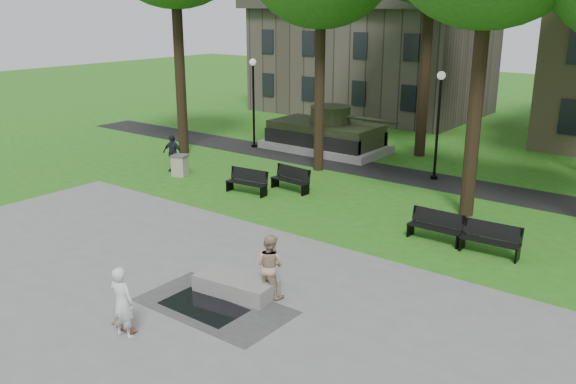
{
  "coord_description": "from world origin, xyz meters",
  "views": [
    {
      "loc": [
        11.21,
        -12.3,
        7.36
      ],
      "look_at": [
        -0.66,
        3.15,
        1.4
      ],
      "focal_mm": 38.0,
      "sensor_mm": 36.0,
      "label": 1
    }
  ],
  "objects_px": {
    "concrete_block": "(236,285)",
    "friend_watching": "(270,266)",
    "park_bench_0": "(248,181)",
    "skateboarder": "(122,302)",
    "trash_bin": "(180,165)"
  },
  "relations": [
    {
      "from": "concrete_block",
      "to": "friend_watching",
      "type": "xyz_separation_m",
      "value": [
        0.81,
        0.44,
        0.63
      ]
    },
    {
      "from": "friend_watching",
      "to": "skateboarder",
      "type": "bearing_deg",
      "value": 65.24
    },
    {
      "from": "concrete_block",
      "to": "friend_watching",
      "type": "relative_size",
      "value": 1.28
    },
    {
      "from": "friend_watching",
      "to": "trash_bin",
      "type": "xyz_separation_m",
      "value": [
        -10.8,
        6.83,
        -0.39
      ]
    },
    {
      "from": "skateboarder",
      "to": "park_bench_0",
      "type": "xyz_separation_m",
      "value": [
        -5.22,
        10.32,
        -0.37
      ]
    },
    {
      "from": "skateboarder",
      "to": "park_bench_0",
      "type": "height_order",
      "value": "skateboarder"
    },
    {
      "from": "concrete_block",
      "to": "trash_bin",
      "type": "relative_size",
      "value": 2.29
    },
    {
      "from": "park_bench_0",
      "to": "concrete_block",
      "type": "bearing_deg",
      "value": -56.55
    },
    {
      "from": "skateboarder",
      "to": "park_bench_0",
      "type": "bearing_deg",
      "value": -73.26
    },
    {
      "from": "friend_watching",
      "to": "park_bench_0",
      "type": "xyz_separation_m",
      "value": [
        -6.58,
        6.65,
        -0.35
      ]
    },
    {
      "from": "concrete_block",
      "to": "skateboarder",
      "type": "height_order",
      "value": "skateboarder"
    },
    {
      "from": "park_bench_0",
      "to": "skateboarder",
      "type": "bearing_deg",
      "value": -68.87
    },
    {
      "from": "skateboarder",
      "to": "trash_bin",
      "type": "relative_size",
      "value": 1.81
    },
    {
      "from": "park_bench_0",
      "to": "trash_bin",
      "type": "xyz_separation_m",
      "value": [
        -4.21,
        0.18,
        -0.04
      ]
    },
    {
      "from": "park_bench_0",
      "to": "trash_bin",
      "type": "bearing_deg",
      "value": 171.89
    }
  ]
}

